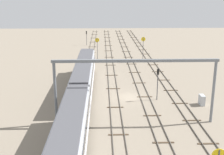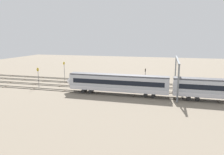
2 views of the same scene
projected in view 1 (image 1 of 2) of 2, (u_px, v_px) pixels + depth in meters
name	position (u px, v px, depth m)	size (l,w,h in m)	color
ground_plane	(129.00, 97.00, 47.62)	(189.94, 189.94, 0.00)	gray
track_near_foreground	(175.00, 96.00, 47.83)	(173.94, 2.40, 0.16)	#59544C
track_second_near	(145.00, 97.00, 47.68)	(173.94, 2.40, 0.16)	#59544C
track_middle	(114.00, 97.00, 47.53)	(173.94, 2.40, 0.16)	#59544C
track_with_train	(83.00, 97.00, 47.37)	(173.94, 2.40, 0.16)	#59544C
overhead_gantry	(135.00, 75.00, 36.51)	(0.40, 20.42, 8.36)	slate
speed_sign_mid_trackside	(143.00, 46.00, 70.56)	(0.14, 1.03, 6.03)	#4C4C51
speed_sign_far_trackside	(97.00, 46.00, 72.51)	(0.14, 0.99, 5.50)	#4C4C51
signal_light_trackside_approach	(87.00, 36.00, 93.78)	(0.31, 0.32, 4.44)	#4C4C51
signal_light_trackside_departure	(158.00, 80.00, 45.61)	(0.31, 0.32, 4.99)	#4C4C51
relay_cabinet	(202.00, 100.00, 44.21)	(1.40, 0.65, 1.52)	#B2B7BC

